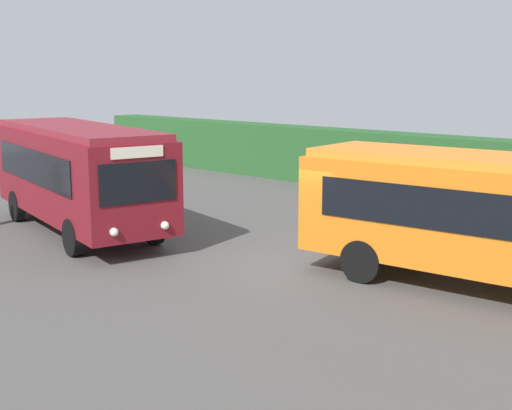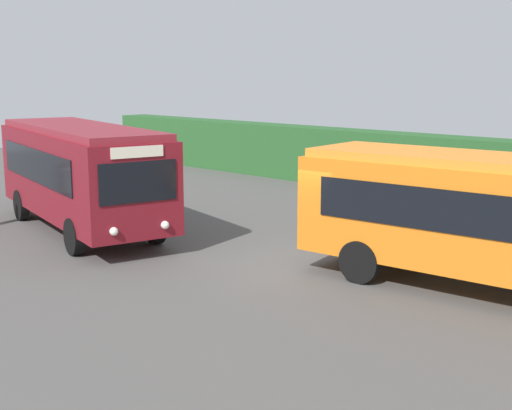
% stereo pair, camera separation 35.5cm
% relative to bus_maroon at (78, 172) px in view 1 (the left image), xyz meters
% --- Properties ---
extents(ground_plane, '(64.00, 64.00, 0.00)m').
position_rel_bus_maroon_xyz_m(ground_plane, '(7.25, 1.97, -1.85)').
color(ground_plane, '#514F4C').
extents(bus_maroon, '(8.98, 4.46, 3.21)m').
position_rel_bus_maroon_xyz_m(bus_maroon, '(0.00, 0.00, 0.00)').
color(bus_maroon, maroon).
rests_on(bus_maroon, ground_plane).
extents(bus_orange, '(9.24, 3.31, 3.01)m').
position_rel_bus_maroon_xyz_m(bus_orange, '(11.92, 2.85, -0.10)').
color(bus_orange, orange).
rests_on(bus_orange, ground_plane).
extents(hedge_row, '(44.00, 1.52, 2.39)m').
position_rel_bus_maroon_xyz_m(hedge_row, '(7.25, 12.76, -0.66)').
color(hedge_row, '#275728').
rests_on(hedge_row, ground_plane).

